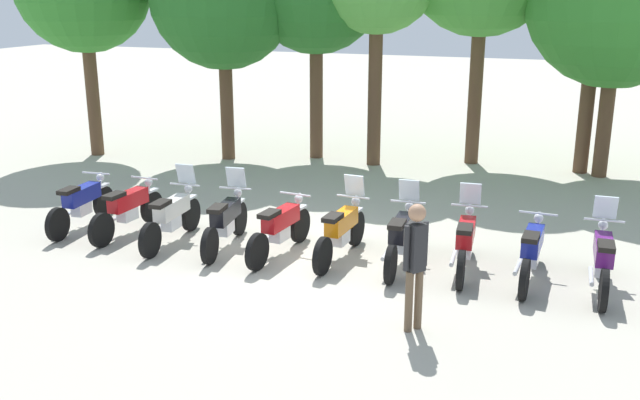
# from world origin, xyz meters

# --- Properties ---
(ground_plane) EXTENTS (80.00, 80.00, 0.00)m
(ground_plane) POSITION_xyz_m (0.00, 0.00, 0.00)
(ground_plane) COLOR #ADA899
(motorcycle_0) EXTENTS (0.62, 2.19, 0.99)m
(motorcycle_0) POSITION_xyz_m (-4.78, -0.04, 0.50)
(motorcycle_0) COLOR black
(motorcycle_0) RESTS_ON ground_plane
(motorcycle_1) EXTENTS (0.62, 2.19, 0.99)m
(motorcycle_1) POSITION_xyz_m (-3.72, -0.04, 0.50)
(motorcycle_1) COLOR black
(motorcycle_1) RESTS_ON ground_plane
(motorcycle_2) EXTENTS (0.62, 2.19, 1.37)m
(motorcycle_2) POSITION_xyz_m (-2.66, -0.19, 0.52)
(motorcycle_2) COLOR black
(motorcycle_2) RESTS_ON ground_plane
(motorcycle_3) EXTENTS (0.62, 2.19, 1.37)m
(motorcycle_3) POSITION_xyz_m (-1.60, -0.09, 0.52)
(motorcycle_3) COLOR black
(motorcycle_3) RESTS_ON ground_plane
(motorcycle_4) EXTENTS (0.63, 2.19, 0.99)m
(motorcycle_4) POSITION_xyz_m (-0.53, -0.09, 0.50)
(motorcycle_4) COLOR black
(motorcycle_4) RESTS_ON ground_plane
(motorcycle_5) EXTENTS (0.62, 2.19, 1.37)m
(motorcycle_5) POSITION_xyz_m (0.53, 0.12, 0.52)
(motorcycle_5) COLOR black
(motorcycle_5) RESTS_ON ground_plane
(motorcycle_6) EXTENTS (0.62, 2.19, 1.37)m
(motorcycle_6) POSITION_xyz_m (1.59, 0.14, 0.52)
(motorcycle_6) COLOR black
(motorcycle_6) RESTS_ON ground_plane
(motorcycle_7) EXTENTS (0.62, 2.19, 1.37)m
(motorcycle_7) POSITION_xyz_m (2.65, 0.28, 0.52)
(motorcycle_7) COLOR black
(motorcycle_7) RESTS_ON ground_plane
(motorcycle_8) EXTENTS (0.62, 2.19, 0.99)m
(motorcycle_8) POSITION_xyz_m (3.71, 0.22, 0.50)
(motorcycle_8) COLOR black
(motorcycle_8) RESTS_ON ground_plane
(motorcycle_9) EXTENTS (0.62, 2.19, 1.37)m
(motorcycle_9) POSITION_xyz_m (4.77, 0.21, 0.52)
(motorcycle_9) COLOR black
(motorcycle_9) RESTS_ON ground_plane
(person_0) EXTENTS (0.33, 0.37, 1.81)m
(person_0) POSITION_xyz_m (2.33, -2.15, 1.08)
(person_0) COLOR brown
(person_0) RESTS_ON ground_plane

